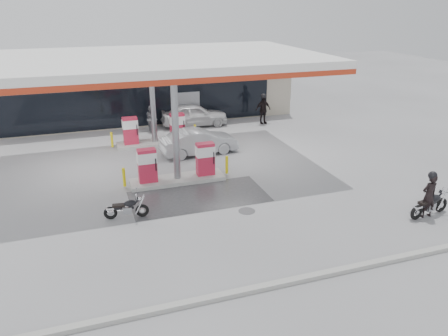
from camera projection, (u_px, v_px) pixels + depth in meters
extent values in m
plane|color=gray|center=(188.00, 198.00, 19.22)|extent=(90.00, 90.00, 0.00)
cube|color=#4C4C4F|center=(199.00, 196.00, 19.37)|extent=(6.00, 3.00, 0.00)
cylinder|color=#38383A|center=(247.00, 211.00, 18.05)|extent=(0.70, 0.70, 0.01)
cube|color=gray|center=(246.00, 291.00, 13.02)|extent=(28.00, 0.25, 0.15)
cube|color=#B2A595|center=(134.00, 87.00, 32.60)|extent=(22.00, 8.00, 4.00)
cube|color=black|center=(143.00, 107.00, 29.27)|extent=(18.00, 0.10, 2.60)
cube|color=#AB2D15|center=(141.00, 75.00, 28.44)|extent=(22.00, 0.25, 1.00)
cube|color=navy|center=(242.00, 70.00, 30.48)|extent=(3.50, 0.12, 0.80)
cube|color=gray|center=(187.00, 108.00, 30.24)|extent=(1.80, 0.14, 2.20)
cube|color=silver|center=(160.00, 61.00, 21.70)|extent=(16.00, 10.00, 0.60)
cube|color=#AB2D15|center=(184.00, 81.00, 17.40)|extent=(16.00, 0.12, 0.24)
cube|color=#AB2D15|center=(144.00, 53.00, 26.13)|extent=(16.00, 0.12, 0.24)
cylinder|color=gray|center=(175.00, 129.00, 20.04)|extent=(0.32, 0.32, 5.00)
cylinder|color=gray|center=(153.00, 102.00, 25.33)|extent=(0.32, 0.32, 5.00)
cube|color=#9E9E99|center=(178.00, 179.00, 20.95)|extent=(4.50, 1.30, 0.18)
cube|color=#AD1C37|center=(147.00, 166.00, 20.21)|extent=(0.85, 0.48, 1.60)
cube|color=#AD1C37|center=(205.00, 159.00, 21.05)|extent=(0.85, 0.48, 1.60)
cube|color=silver|center=(147.00, 157.00, 20.06)|extent=(0.88, 0.52, 0.50)
cube|color=silver|center=(205.00, 151.00, 20.90)|extent=(0.88, 0.52, 0.50)
cylinder|color=#CDBC0B|center=(124.00, 177.00, 20.04)|extent=(0.14, 0.14, 0.90)
cylinder|color=#CDBC0B|center=(227.00, 165.00, 21.53)|extent=(0.14, 0.14, 0.90)
cube|color=#9E9E99|center=(155.00, 143.00, 26.24)|extent=(4.50, 1.30, 0.18)
cube|color=#AD1C37|center=(130.00, 131.00, 25.50)|extent=(0.85, 0.48, 1.60)
cube|color=#AD1C37|center=(177.00, 126.00, 26.34)|extent=(0.85, 0.48, 1.60)
cube|color=silver|center=(130.00, 124.00, 25.36)|extent=(0.88, 0.52, 0.50)
cube|color=silver|center=(177.00, 120.00, 26.19)|extent=(0.88, 0.52, 0.50)
cylinder|color=#CDBC0B|center=(112.00, 140.00, 25.34)|extent=(0.14, 0.14, 0.90)
cylinder|color=#CDBC0B|center=(195.00, 132.00, 26.83)|extent=(0.14, 0.14, 0.90)
torus|color=black|center=(441.00, 205.00, 17.88)|extent=(0.64, 0.24, 0.63)
torus|color=black|center=(417.00, 212.00, 17.26)|extent=(0.64, 0.24, 0.63)
cube|color=gray|center=(430.00, 207.00, 17.56)|extent=(0.45, 0.31, 0.31)
cube|color=black|center=(428.00, 205.00, 17.45)|extent=(0.95, 0.25, 0.08)
ellipsoid|color=black|center=(434.00, 198.00, 17.50)|extent=(0.63, 0.42, 0.29)
cube|color=black|center=(425.00, 202.00, 17.30)|extent=(0.61, 0.34, 0.10)
cylinder|color=silver|center=(441.00, 190.00, 17.52)|extent=(0.16, 0.79, 0.04)
sphere|color=silver|center=(442.00, 192.00, 17.62)|extent=(0.19, 0.19, 0.19)
cylinder|color=silver|center=(418.00, 210.00, 17.49)|extent=(0.94, 0.23, 0.08)
imported|color=black|center=(429.00, 196.00, 17.28)|extent=(0.68, 0.46, 1.84)
torus|color=black|center=(142.00, 210.00, 17.52)|extent=(0.55, 0.20, 0.54)
torus|color=black|center=(111.00, 213.00, 17.31)|extent=(0.55, 0.20, 0.54)
cube|color=gray|center=(127.00, 210.00, 17.39)|extent=(0.39, 0.27, 0.27)
cube|color=black|center=(124.00, 208.00, 17.34)|extent=(0.81, 0.21, 0.07)
ellipsoid|color=black|center=(130.00, 203.00, 17.31)|extent=(0.54, 0.36, 0.25)
cube|color=black|center=(119.00, 205.00, 17.25)|extent=(0.52, 0.29, 0.09)
cylinder|color=silver|center=(137.00, 197.00, 17.26)|extent=(0.13, 0.68, 0.03)
sphere|color=silver|center=(139.00, 199.00, 17.31)|extent=(0.16, 0.16, 0.16)
cylinder|color=silver|center=(116.00, 211.00, 17.47)|extent=(0.81, 0.19, 0.07)
imported|color=silver|center=(194.00, 115.00, 29.81)|extent=(4.62, 2.12, 1.53)
imported|color=slate|center=(152.00, 118.00, 28.53)|extent=(0.71, 0.88, 1.73)
imported|color=#94979B|center=(199.00, 142.00, 24.43)|extent=(4.43, 1.86, 1.42)
imported|color=#5A1322|center=(37.00, 119.00, 29.29)|extent=(4.62, 2.58, 1.27)
imported|color=black|center=(263.00, 110.00, 30.24)|extent=(1.21, 0.62, 1.97)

